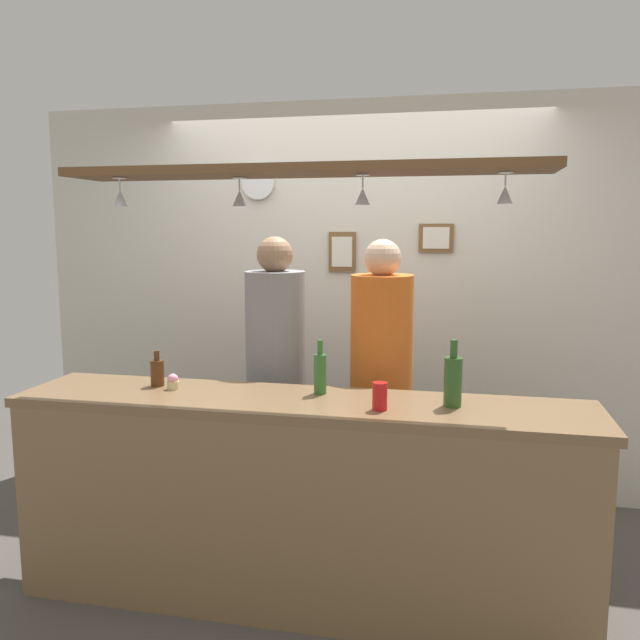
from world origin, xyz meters
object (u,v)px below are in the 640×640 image
at_px(cupcake, 173,382).
at_px(person_right_orange_shirt, 381,364).
at_px(picture_frame_upper_small, 436,238).
at_px(wall_clock, 258,183).
at_px(bottle_beer_green_import, 320,372).
at_px(drink_can, 380,396).
at_px(person_middle_grey_shirt, 276,357).
at_px(picture_frame_crest, 342,252).
at_px(bottle_beer_brown_stubby, 157,372).
at_px(bottle_champagne_green, 453,380).

bearing_deg(cupcake, person_right_orange_shirt, 31.97).
distance_m(picture_frame_upper_small, wall_clock, 1.24).
distance_m(bottle_beer_green_import, drink_can, 0.38).
height_order(person_middle_grey_shirt, cupcake, person_middle_grey_shirt).
bearing_deg(picture_frame_crest, wall_clock, -179.38).
bearing_deg(bottle_beer_green_import, person_right_orange_shirt, 66.26).
bearing_deg(cupcake, bottle_beer_brown_stubby, 156.15).
height_order(person_right_orange_shirt, bottle_beer_green_import, person_right_orange_shirt).
relative_size(person_middle_grey_shirt, picture_frame_crest, 6.65).
distance_m(bottle_beer_green_import, picture_frame_crest, 1.39).
bearing_deg(bottle_beer_green_import, person_middle_grey_shirt, 125.41).
bearing_deg(person_middle_grey_shirt, cupcake, -120.64).
distance_m(bottle_champagne_green, picture_frame_upper_small, 1.51).
bearing_deg(bottle_beer_brown_stubby, picture_frame_crest, 61.89).
distance_m(person_right_orange_shirt, bottle_champagne_green, 0.73).
bearing_deg(cupcake, picture_frame_crest, 66.33).
relative_size(person_middle_grey_shirt, person_right_orange_shirt, 1.01).
height_order(person_right_orange_shirt, drink_can, person_right_orange_shirt).
bearing_deg(wall_clock, person_right_orange_shirt, -38.94).
bearing_deg(drink_can, picture_frame_upper_small, 83.57).
bearing_deg(cupcake, bottle_beer_green_import, 5.75).
bearing_deg(wall_clock, picture_frame_crest, 0.62).
bearing_deg(person_right_orange_shirt, picture_frame_upper_small, 71.67).
bearing_deg(bottle_champagne_green, bottle_beer_brown_stubby, 177.46).
bearing_deg(drink_can, picture_frame_crest, 106.43).
relative_size(bottle_beer_brown_stubby, picture_frame_upper_small, 0.82).
relative_size(person_right_orange_shirt, drink_can, 14.07).
bearing_deg(person_right_orange_shirt, cupcake, -148.03).
distance_m(person_middle_grey_shirt, bottle_beer_brown_stubby, 0.72).
bearing_deg(person_right_orange_shirt, person_middle_grey_shirt, 180.00).
relative_size(person_right_orange_shirt, bottle_beer_brown_stubby, 9.53).
xyz_separation_m(bottle_beer_green_import, drink_can, (0.31, -0.22, -0.04)).
bearing_deg(bottle_beer_brown_stubby, person_middle_grey_shirt, 50.16).
relative_size(bottle_beer_brown_stubby, picture_frame_crest, 0.69).
height_order(bottle_beer_brown_stubby, picture_frame_upper_small, picture_frame_upper_small).
relative_size(person_right_orange_shirt, cupcake, 22.00).
distance_m(picture_frame_crest, picture_frame_upper_small, 0.62).
relative_size(bottle_beer_brown_stubby, bottle_beer_green_import, 0.69).
xyz_separation_m(person_right_orange_shirt, bottle_champagne_green, (0.39, -0.61, 0.07)).
height_order(drink_can, cupcake, drink_can).
bearing_deg(bottle_beer_brown_stubby, drink_can, -9.45).
height_order(person_middle_grey_shirt, person_right_orange_shirt, person_middle_grey_shirt).
distance_m(person_right_orange_shirt, wall_clock, 1.59).
xyz_separation_m(person_middle_grey_shirt, wall_clock, (-0.33, 0.76, 1.03)).
height_order(person_right_orange_shirt, picture_frame_crest, picture_frame_crest).
distance_m(person_middle_grey_shirt, wall_clock, 1.32).
height_order(person_middle_grey_shirt, wall_clock, wall_clock).
xyz_separation_m(bottle_champagne_green, wall_clock, (-1.33, 1.37, 0.97)).
bearing_deg(wall_clock, bottle_champagne_green, -45.90).
height_order(bottle_champagne_green, picture_frame_upper_small, picture_frame_upper_small).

